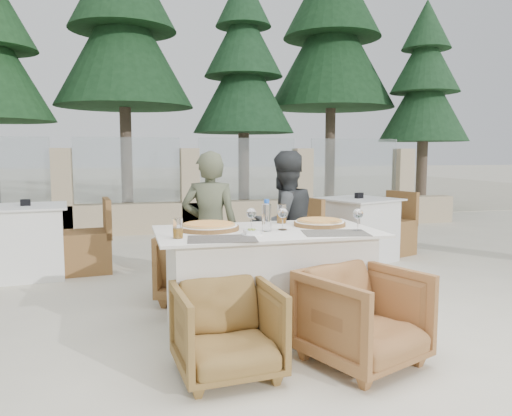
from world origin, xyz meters
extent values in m
plane|color=beige|center=(0.00, 0.00, 0.00)|extent=(80.00, 80.00, 0.00)
cube|color=beige|center=(0.00, 14.00, 0.01)|extent=(30.00, 16.00, 0.01)
cone|color=#1B4221|center=(-1.00, 7.50, 3.25)|extent=(2.86, 2.86, 6.50)
cone|color=#1C4323|center=(1.50, 7.20, 2.50)|extent=(2.20, 2.20, 5.00)
cone|color=#1A4020|center=(3.80, 7.80, 3.40)|extent=(2.99, 2.99, 6.80)
cone|color=#1F4726|center=(5.50, 6.50, 2.25)|extent=(1.98, 1.98, 4.50)
cube|color=#524C46|center=(-0.44, -0.35, 0.77)|extent=(0.49, 0.36, 0.00)
cube|color=#5D5950|center=(0.37, -0.32, 0.77)|extent=(0.50, 0.38, 0.00)
cylinder|color=orange|center=(-0.46, 0.05, 0.80)|extent=(0.56, 0.56, 0.06)
cylinder|color=orange|center=(0.40, 0.04, 0.80)|extent=(0.42, 0.42, 0.05)
cylinder|color=#C2E8FF|center=(-0.07, -0.11, 0.89)|extent=(0.09, 0.09, 0.23)
cylinder|color=orange|center=(-0.72, -0.25, 0.84)|extent=(0.07, 0.07, 0.13)
cylinder|color=orange|center=(0.16, 0.25, 0.85)|extent=(0.09, 0.09, 0.15)
imported|color=brown|center=(-0.40, 0.87, 0.32)|extent=(0.90, 0.91, 0.64)
imported|color=brown|center=(0.48, 0.59, 0.28)|extent=(0.80, 0.81, 0.57)
imported|color=olive|center=(-0.48, -0.71, 0.28)|extent=(0.64, 0.66, 0.56)
imported|color=#996537|center=(0.38, -0.77, 0.31)|extent=(0.86, 0.87, 0.61)
imported|color=#51563E|center=(-0.35, 0.70, 0.67)|extent=(0.56, 0.44, 1.35)
imported|color=#343739|center=(0.33, 0.70, 0.68)|extent=(0.77, 0.67, 1.35)
camera|label=1|loc=(-1.05, -3.54, 1.34)|focal=35.00mm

